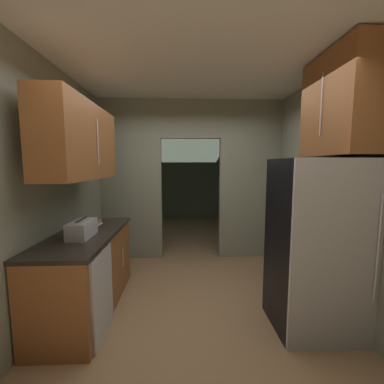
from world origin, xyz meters
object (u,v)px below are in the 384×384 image
Objects in this scene: dishwasher at (103,294)px; book_stack at (95,223)px; refrigerator at (316,246)px; boombox at (82,229)px.

dishwasher is 0.94m from book_stack.
refrigerator reaches higher than boombox.
boombox reaches higher than dishwasher.
book_stack is at bearing 90.86° from boombox.
refrigerator is 2.49m from book_stack.
boombox is at bearing 174.11° from refrigerator.
dishwasher is 0.70m from boombox.
book_stack is (-0.30, 0.72, 0.53)m from dishwasher.
boombox is (-0.29, 0.30, 0.57)m from dishwasher.
dishwasher is 2.13× the size of boombox.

